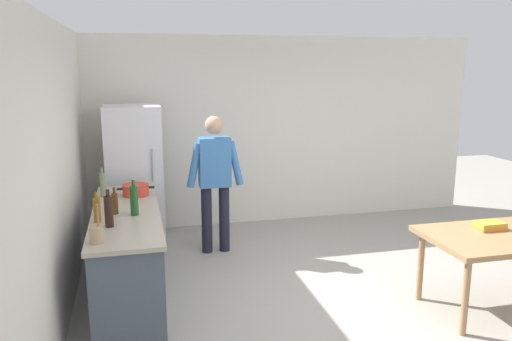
% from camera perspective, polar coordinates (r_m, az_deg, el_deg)
% --- Properties ---
extents(ground_plane, '(14.00, 14.00, 0.00)m').
position_cam_1_polar(ground_plane, '(5.07, 10.14, -15.28)').
color(ground_plane, '#9E998E').
extents(wall_back, '(6.40, 0.12, 2.70)m').
position_cam_1_polar(wall_back, '(7.41, 1.12, 4.52)').
color(wall_back, silver).
rests_on(wall_back, ground_plane).
extents(wall_left, '(0.12, 5.60, 2.70)m').
position_cam_1_polar(wall_left, '(4.46, -22.56, -1.32)').
color(wall_left, silver).
rests_on(wall_left, ground_plane).
extents(kitchen_counter, '(0.64, 2.20, 0.90)m').
position_cam_1_polar(kitchen_counter, '(5.24, -14.23, -9.14)').
color(kitchen_counter, '#4C5666').
rests_on(kitchen_counter, ground_plane).
extents(refrigerator, '(0.70, 0.67, 1.80)m').
position_cam_1_polar(refrigerator, '(6.65, -13.54, -0.60)').
color(refrigerator, white).
rests_on(refrigerator, ground_plane).
extents(person, '(0.70, 0.22, 1.70)m').
position_cam_1_polar(person, '(6.17, -4.67, -0.53)').
color(person, '#1E1E2D').
rests_on(person, ground_plane).
extents(dining_table, '(1.40, 0.90, 0.75)m').
position_cam_1_polar(dining_table, '(5.29, 25.91, -7.27)').
color(dining_table, '#9E754C').
rests_on(dining_table, ground_plane).
extents(cooking_pot, '(0.40, 0.28, 0.12)m').
position_cam_1_polar(cooking_pot, '(5.66, -13.42, -2.14)').
color(cooking_pot, red).
rests_on(cooking_pot, kitchen_counter).
extents(utensil_jar, '(0.11, 0.11, 0.32)m').
position_cam_1_polar(utensil_jar, '(4.25, -17.57, -6.80)').
color(utensil_jar, tan).
rests_on(utensil_jar, kitchen_counter).
extents(bottle_oil_amber, '(0.06, 0.06, 0.28)m').
position_cam_1_polar(bottle_oil_amber, '(4.79, -17.51, -4.24)').
color(bottle_oil_amber, '#996619').
rests_on(bottle_oil_amber, kitchen_counter).
extents(bottle_wine_dark, '(0.08, 0.08, 0.34)m').
position_cam_1_polar(bottle_wine_dark, '(4.61, -16.29, -4.40)').
color(bottle_wine_dark, black).
rests_on(bottle_wine_dark, kitchen_counter).
extents(bottle_beer_brown, '(0.06, 0.06, 0.26)m').
position_cam_1_polar(bottle_beer_brown, '(5.00, -15.66, -3.56)').
color(bottle_beer_brown, '#5B3314').
rests_on(bottle_beer_brown, kitchen_counter).
extents(bottle_wine_green, '(0.08, 0.08, 0.34)m').
position_cam_1_polar(bottle_wine_green, '(4.90, -13.60, -3.27)').
color(bottle_wine_green, '#1E5123').
rests_on(bottle_wine_green, kitchen_counter).
extents(bottle_vinegar_tall, '(0.06, 0.06, 0.32)m').
position_cam_1_polar(bottle_vinegar_tall, '(5.67, -16.93, -1.52)').
color(bottle_vinegar_tall, gray).
rests_on(bottle_vinegar_tall, kitchen_counter).
extents(book_stack, '(0.27, 0.19, 0.07)m').
position_cam_1_polar(book_stack, '(5.36, 24.87, -5.67)').
color(book_stack, orange).
rests_on(book_stack, dining_table).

